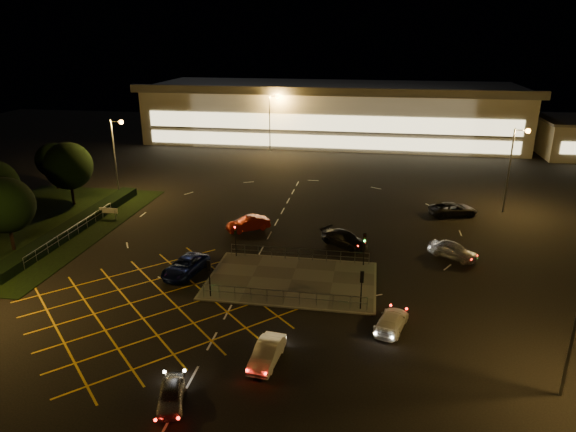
% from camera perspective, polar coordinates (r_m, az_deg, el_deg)
% --- Properties ---
extents(ground, '(180.00, 180.00, 0.00)m').
position_cam_1_polar(ground, '(46.64, -1.63, -5.92)').
color(ground, black).
rests_on(ground, ground).
extents(pedestrian_island, '(14.00, 9.00, 0.12)m').
position_cam_1_polar(pedestrian_island, '(44.53, 0.42, -7.13)').
color(pedestrian_island, '#4C4944').
rests_on(pedestrian_island, ground).
extents(grass_verge, '(18.00, 30.00, 0.08)m').
position_cam_1_polar(grass_verge, '(62.86, -26.40, -1.11)').
color(grass_verge, black).
rests_on(grass_verge, ground).
extents(hedge, '(2.00, 26.00, 1.00)m').
position_cam_1_polar(hedge, '(59.96, -22.57, -1.02)').
color(hedge, black).
rests_on(hedge, ground).
extents(supermarket, '(72.00, 26.50, 10.50)m').
position_cam_1_polar(supermarket, '(104.59, 5.00, 11.45)').
color(supermarket, beige).
rests_on(supermarket, ground).
extents(streetlight_nw, '(1.78, 0.56, 10.03)m').
position_cam_1_polar(streetlight_nw, '(68.61, -18.48, 7.25)').
color(streetlight_nw, slate).
rests_on(streetlight_nw, ground).
extents(streetlight_ne, '(1.78, 0.56, 10.03)m').
position_cam_1_polar(streetlight_ne, '(64.79, 23.88, 5.89)').
color(streetlight_ne, slate).
rests_on(streetlight_ne, ground).
extents(streetlight_far_left, '(1.78, 0.56, 10.03)m').
position_cam_1_polar(streetlight_far_left, '(92.02, -1.78, 11.18)').
color(streetlight_far_left, slate).
rests_on(streetlight_far_left, ground).
extents(streetlight_far_right, '(1.78, 0.56, 10.03)m').
position_cam_1_polar(streetlight_far_right, '(94.88, 23.30, 9.88)').
color(streetlight_far_right, slate).
rests_on(streetlight_far_right, ground).
extents(signal_sw, '(0.28, 0.30, 3.15)m').
position_cam_1_polar(signal_sw, '(41.34, -8.75, -6.04)').
color(signal_sw, black).
rests_on(signal_sw, pedestrian_island).
extents(signal_se, '(0.28, 0.30, 3.15)m').
position_cam_1_polar(signal_se, '(39.48, 8.19, -7.30)').
color(signal_se, black).
rests_on(signal_se, pedestrian_island).
extents(signal_nw, '(0.28, 0.30, 3.15)m').
position_cam_1_polar(signal_nw, '(48.33, -5.86, -2.01)').
color(signal_nw, black).
rests_on(signal_nw, pedestrian_island).
extents(signal_ne, '(0.28, 0.30, 3.15)m').
position_cam_1_polar(signal_ne, '(46.75, 8.50, -2.90)').
color(signal_ne, black).
rests_on(signal_ne, pedestrian_island).
extents(tree_c, '(5.76, 5.76, 7.84)m').
position_cam_1_polar(tree_c, '(67.80, -23.21, 5.13)').
color(tree_c, black).
rests_on(tree_c, ground).
extents(tree_d, '(4.68, 4.68, 6.37)m').
position_cam_1_polar(tree_d, '(76.14, -24.60, 5.66)').
color(tree_d, black).
rests_on(tree_d, ground).
extents(tree_e, '(5.40, 5.40, 7.35)m').
position_cam_1_polar(tree_e, '(55.81, -28.89, 1.04)').
color(tree_e, black).
rests_on(tree_e, ground).
extents(car_near_silver, '(2.38, 3.85, 1.22)m').
position_cam_1_polar(car_near_silver, '(31.82, -12.87, -18.77)').
color(car_near_silver, '#B1B4B9').
rests_on(car_near_silver, ground).
extents(car_queue_white, '(1.90, 4.28, 1.36)m').
position_cam_1_polar(car_queue_white, '(34.27, -2.36, -14.95)').
color(car_queue_white, white).
rests_on(car_queue_white, ground).
extents(car_left_blue, '(3.46, 5.65, 1.46)m').
position_cam_1_polar(car_left_blue, '(46.36, -11.35, -5.49)').
color(car_left_blue, '#0B1342').
rests_on(car_left_blue, ground).
extents(car_far_dkgrey, '(5.33, 4.48, 1.46)m').
position_cam_1_polar(car_far_dkgrey, '(51.67, 6.27, -2.52)').
color(car_far_dkgrey, black).
rests_on(car_far_dkgrey, ground).
extents(car_right_silver, '(4.90, 4.16, 1.59)m').
position_cam_1_polar(car_right_silver, '(50.99, 17.85, -3.63)').
color(car_right_silver, '#B2B4BA').
rests_on(car_right_silver, ground).
extents(car_circ_red, '(4.74, 4.01, 1.53)m').
position_cam_1_polar(car_circ_red, '(55.42, -4.44, -0.85)').
color(car_circ_red, maroon).
rests_on(car_circ_red, ground).
extents(car_east_grey, '(6.01, 4.09, 1.53)m').
position_cam_1_polar(car_east_grey, '(62.77, 17.87, 0.71)').
color(car_east_grey, black).
rests_on(car_east_grey, ground).
extents(car_approach_white, '(2.90, 4.68, 1.27)m').
position_cam_1_polar(car_approach_white, '(38.31, 11.42, -11.38)').
color(car_approach_white, silver).
rests_on(car_approach_white, ground).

